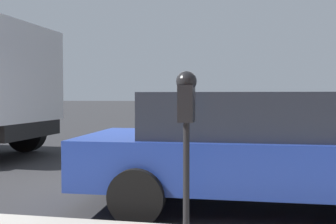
% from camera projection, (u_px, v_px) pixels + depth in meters
% --- Properties ---
extents(ground_plane, '(220.00, 220.00, 0.00)m').
position_uv_depth(ground_plane, '(172.00, 187.00, 6.24)').
color(ground_plane, '#2B2B2D').
extents(parking_meter, '(0.21, 0.19, 1.54)m').
position_uv_depth(parking_meter, '(186.00, 111.00, 3.59)').
color(parking_meter, black).
rests_on(parking_meter, sidewalk).
extents(car_blue, '(2.23, 4.74, 1.49)m').
position_uv_depth(car_blue, '(259.00, 147.00, 5.10)').
color(car_blue, navy).
rests_on(car_blue, ground_plane).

